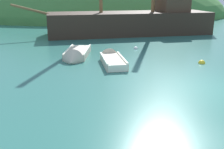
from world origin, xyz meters
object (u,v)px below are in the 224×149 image
buoy_yellow (202,63)px  buoy_white (136,49)px  sailing_ship (131,26)px  rowboat_outer_right (112,60)px  rowboat_outer_left (76,56)px

buoy_yellow → buoy_white: bearing=125.0°
buoy_white → buoy_yellow: bearing=-55.0°
sailing_ship → buoy_yellow: sailing_ship is taller
sailing_ship → buoy_white: size_ratio=54.84×
buoy_yellow → sailing_ship: bearing=101.1°
buoy_yellow → buoy_white: size_ratio=1.19×
rowboat_outer_right → buoy_yellow: size_ratio=9.14×
sailing_ship → rowboat_outer_right: sailing_ship is taller
sailing_ship → rowboat_outer_left: sailing_ship is taller
sailing_ship → buoy_yellow: bearing=94.6°
buoy_yellow → rowboat_outer_left: bearing=164.6°
rowboat_outer_right → rowboat_outer_left: 2.19m
sailing_ship → buoy_white: sailing_ship is taller
rowboat_outer_right → buoy_white: (1.88, 3.26, -0.12)m
sailing_ship → rowboat_outer_right: 9.81m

